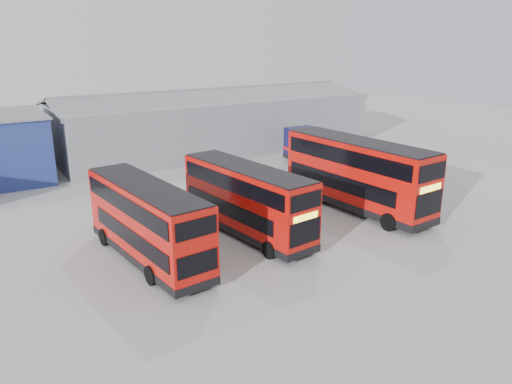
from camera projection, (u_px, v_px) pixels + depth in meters
name	position (u px, v px, depth m)	size (l,w,h in m)	color
ground_plane	(245.00, 222.00, 30.14)	(120.00, 120.00, 0.00)	gray
maintenance_shed	(211.00, 121.00, 49.58)	(30.50, 12.00, 5.89)	gray
double_decker_left	(148.00, 224.00, 24.43)	(3.16, 9.58, 3.98)	#B2100A
double_decker_centre	(247.00, 201.00, 27.71)	(3.32, 9.58, 3.97)	#B2100A
double_decker_right	(357.00, 176.00, 31.70)	(3.39, 10.92, 4.55)	#B2100A
single_decker_blue	(333.00, 155.00, 40.35)	(3.24, 11.32, 3.03)	#0D133C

